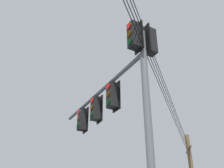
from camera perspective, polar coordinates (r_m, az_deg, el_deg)
name	(u,v)px	position (r m, az deg, el deg)	size (l,w,h in m)	color
signal_mast_assembly	(119,99)	(8.40, 1.51, -3.29)	(3.66, 5.29, 7.18)	slate
overhead_wire_span	(128,0)	(7.29, 3.56, 17.51)	(30.72, 4.38, 1.09)	black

